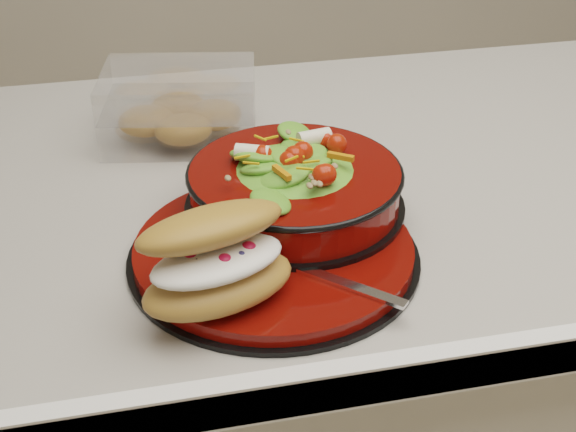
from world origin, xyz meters
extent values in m
cube|color=white|center=(0.00, 0.00, 0.43)|extent=(1.16, 0.66, 0.86)
cube|color=#ACA79D|center=(0.00, 0.00, 0.88)|extent=(1.24, 0.74, 0.04)
cube|color=white|center=(0.00, -0.36, 0.88)|extent=(1.24, 0.02, 0.05)
cylinder|color=black|center=(-0.24, -0.18, 0.90)|extent=(0.31, 0.31, 0.01)
cylinder|color=#610803|center=(-0.24, -0.18, 0.91)|extent=(0.30, 0.30, 0.01)
torus|color=black|center=(-0.23, -0.19, 0.92)|extent=(0.17, 0.17, 0.01)
cylinder|color=black|center=(-0.20, -0.12, 0.92)|extent=(0.25, 0.25, 0.01)
cylinder|color=#610803|center=(-0.20, -0.12, 0.95)|extent=(0.23, 0.23, 0.04)
torus|color=black|center=(-0.20, -0.12, 0.97)|extent=(0.24, 0.24, 0.01)
ellipsoid|color=#458B27|center=(-0.20, -0.12, 0.97)|extent=(0.20, 0.20, 0.08)
sphere|color=red|center=(-0.16, -0.12, 1.01)|extent=(0.02, 0.02, 0.02)
sphere|color=red|center=(-0.17, -0.08, 1.01)|extent=(0.02, 0.02, 0.02)
sphere|color=red|center=(-0.20, -0.07, 1.01)|extent=(0.02, 0.02, 0.02)
sphere|color=red|center=(-0.24, -0.08, 1.01)|extent=(0.02, 0.02, 0.02)
sphere|color=red|center=(-0.25, -0.12, 1.01)|extent=(0.02, 0.02, 0.02)
sphere|color=red|center=(-0.24, -0.15, 1.01)|extent=(0.02, 0.02, 0.02)
sphere|color=red|center=(-0.20, -0.16, 1.01)|extent=(0.02, 0.02, 0.02)
sphere|color=red|center=(-0.17, -0.15, 1.01)|extent=(0.02, 0.02, 0.02)
cylinder|color=silver|center=(-0.17, -0.07, 1.01)|extent=(0.04, 0.04, 0.02)
cylinder|color=silver|center=(-0.25, -0.09, 1.01)|extent=(0.04, 0.04, 0.02)
cube|color=orange|center=(-0.23, -0.15, 1.01)|extent=(0.03, 0.03, 0.01)
cube|color=orange|center=(-0.16, -0.13, 1.01)|extent=(0.03, 0.02, 0.01)
ellipsoid|color=#AC7B34|center=(-0.31, -0.27, 0.94)|extent=(0.17, 0.12, 0.04)
ellipsoid|color=white|center=(-0.31, -0.27, 0.97)|extent=(0.14, 0.10, 0.02)
ellipsoid|color=#AC7B34|center=(-0.31, -0.25, 0.99)|extent=(0.16, 0.11, 0.04)
sphere|color=#B40C27|center=(-0.34, -0.27, 0.97)|extent=(0.02, 0.02, 0.02)
sphere|color=#B40C27|center=(-0.31, -0.28, 0.97)|extent=(0.02, 0.02, 0.02)
sphere|color=#B40C27|center=(-0.28, -0.26, 0.97)|extent=(0.02, 0.02, 0.02)
sphere|color=#B40C27|center=(-0.32, -0.25, 0.97)|extent=(0.02, 0.02, 0.02)
sphere|color=#191947|center=(-0.32, -0.26, 0.97)|extent=(0.01, 0.01, 0.01)
sphere|color=#191947|center=(-0.30, -0.26, 0.97)|extent=(0.01, 0.01, 0.01)
sphere|color=#191947|center=(-0.31, -0.27, 0.97)|extent=(0.01, 0.01, 0.01)
sphere|color=#191947|center=(-0.29, -0.27, 0.97)|extent=(0.01, 0.01, 0.01)
sphere|color=#191947|center=(-0.33, -0.28, 0.97)|extent=(0.01, 0.01, 0.01)
sphere|color=#191947|center=(-0.29, -0.26, 0.97)|extent=(0.01, 0.01, 0.01)
cube|color=silver|center=(-0.19, -0.27, 0.92)|extent=(0.11, 0.10, 0.00)
cube|color=silver|center=(-0.25, -0.21, 0.92)|extent=(0.05, 0.04, 0.00)
cube|color=white|center=(-0.31, 0.13, 0.93)|extent=(0.22, 0.18, 0.05)
cube|color=white|center=(-0.31, 0.13, 0.97)|extent=(0.22, 0.18, 0.04)
ellipsoid|color=#AC7B34|center=(-0.35, 0.13, 0.93)|extent=(0.08, 0.06, 0.04)
ellipsoid|color=#AC7B34|center=(-0.26, 0.13, 0.93)|extent=(0.08, 0.06, 0.04)
ellipsoid|color=#AC7B34|center=(-0.31, 0.17, 0.93)|extent=(0.08, 0.06, 0.04)
ellipsoid|color=#AC7B34|center=(-0.31, 0.10, 0.93)|extent=(0.08, 0.06, 0.04)
camera|label=1|loc=(-0.38, -0.87, 1.39)|focal=50.00mm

